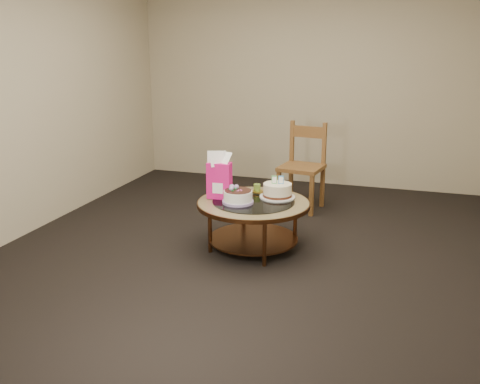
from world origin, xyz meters
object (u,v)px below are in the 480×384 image
(gift_bag, at_px, (219,175))
(coffee_table, at_px, (253,209))
(cream_cake, at_px, (277,191))
(decorated_cake, at_px, (238,197))
(dining_chair, at_px, (303,166))

(gift_bag, bearing_deg, coffee_table, -3.80)
(coffee_table, xyz_separation_m, gift_bag, (-0.32, 0.00, 0.29))
(cream_cake, xyz_separation_m, gift_bag, (-0.50, -0.17, 0.15))
(decorated_cake, height_order, gift_bag, gift_bag)
(cream_cake, relative_size, dining_chair, 0.34)
(coffee_table, xyz_separation_m, dining_chair, (0.18, 1.35, 0.11))
(gift_bag, height_order, dining_chair, dining_chair)
(coffee_table, height_order, gift_bag, gift_bag)
(coffee_table, height_order, dining_chair, dining_chair)
(cream_cake, xyz_separation_m, dining_chair, (0.00, 1.18, -0.03))
(coffee_table, distance_m, dining_chair, 1.37)
(coffee_table, height_order, decorated_cake, decorated_cake)
(coffee_table, xyz_separation_m, decorated_cake, (-0.12, -0.10, 0.13))
(gift_bag, bearing_deg, cream_cake, 15.20)
(coffee_table, relative_size, decorated_cake, 3.66)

